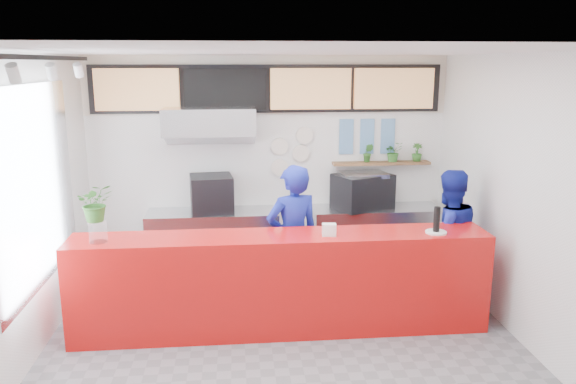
% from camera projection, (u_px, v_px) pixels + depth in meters
% --- Properties ---
extents(floor, '(5.00, 5.00, 0.00)m').
position_uv_depth(floor, '(285.00, 347.00, 5.86)').
color(floor, slate).
rests_on(floor, ground).
extents(ceiling, '(5.00, 5.00, 0.00)m').
position_uv_depth(ceiling, '(284.00, 51.00, 5.18)').
color(ceiling, silver).
extents(wall_back, '(5.00, 0.00, 5.00)m').
position_uv_depth(wall_back, '(269.00, 164.00, 7.95)').
color(wall_back, white).
rests_on(wall_back, ground).
extents(wall_left, '(0.00, 5.00, 5.00)m').
position_uv_depth(wall_left, '(21.00, 214.00, 5.29)').
color(wall_left, white).
rests_on(wall_left, ground).
extents(wall_right, '(0.00, 5.00, 5.00)m').
position_uv_depth(wall_right, '(527.00, 202.00, 5.75)').
color(wall_right, white).
rests_on(wall_right, ground).
extents(service_counter, '(4.50, 0.60, 1.10)m').
position_uv_depth(service_counter, '(281.00, 283.00, 6.12)').
color(service_counter, red).
rests_on(service_counter, ground).
extents(cream_band, '(5.00, 0.02, 0.80)m').
position_uv_depth(cream_band, '(268.00, 85.00, 7.69)').
color(cream_band, beige).
rests_on(cream_band, wall_back).
extents(prep_bench, '(1.80, 0.60, 0.90)m').
position_uv_depth(prep_bench, '(214.00, 243.00, 7.82)').
color(prep_bench, '#B2B5BA').
rests_on(prep_bench, ground).
extents(panini_oven, '(0.62, 0.62, 0.50)m').
position_uv_depth(panini_oven, '(212.00, 194.00, 7.66)').
color(panini_oven, black).
rests_on(panini_oven, prep_bench).
extents(extraction_hood, '(1.20, 0.70, 0.35)m').
position_uv_depth(extraction_hood, '(210.00, 121.00, 7.39)').
color(extraction_hood, '#B2B5BA').
rests_on(extraction_hood, ceiling).
extents(hood_lip, '(1.20, 0.69, 0.31)m').
position_uv_depth(hood_lip, '(210.00, 136.00, 7.43)').
color(hood_lip, '#B2B5BA').
rests_on(hood_lip, ceiling).
extents(right_bench, '(1.80, 0.60, 0.90)m').
position_uv_depth(right_bench, '(375.00, 238.00, 8.03)').
color(right_bench, '#B2B5BA').
rests_on(right_bench, ground).
extents(espresso_machine, '(0.90, 0.79, 0.48)m').
position_uv_depth(espresso_machine, '(362.00, 191.00, 7.86)').
color(espresso_machine, black).
rests_on(espresso_machine, right_bench).
extents(espresso_tray, '(0.67, 0.49, 0.06)m').
position_uv_depth(espresso_tray, '(363.00, 175.00, 7.80)').
color(espresso_tray, '#B7BABF').
rests_on(espresso_tray, espresso_machine).
extents(herb_shelf, '(1.40, 0.18, 0.04)m').
position_uv_depth(herb_shelf, '(381.00, 163.00, 8.00)').
color(herb_shelf, brown).
rests_on(herb_shelf, wall_back).
extents(menu_board_far_left, '(1.10, 0.10, 0.55)m').
position_uv_depth(menu_board_far_left, '(137.00, 90.00, 7.43)').
color(menu_board_far_left, tan).
rests_on(menu_board_far_left, wall_back).
extents(menu_board_mid_left, '(1.10, 0.10, 0.55)m').
position_uv_depth(menu_board_mid_left, '(225.00, 89.00, 7.54)').
color(menu_board_mid_left, black).
rests_on(menu_board_mid_left, wall_back).
extents(menu_board_mid_right, '(1.10, 0.10, 0.55)m').
position_uv_depth(menu_board_mid_right, '(311.00, 89.00, 7.65)').
color(menu_board_mid_right, tan).
rests_on(menu_board_mid_right, wall_back).
extents(menu_board_far_right, '(1.10, 0.10, 0.55)m').
position_uv_depth(menu_board_far_right, '(394.00, 88.00, 7.75)').
color(menu_board_far_right, tan).
rests_on(menu_board_far_right, wall_back).
extents(soffit, '(4.80, 0.04, 0.65)m').
position_uv_depth(soffit, '(269.00, 89.00, 7.67)').
color(soffit, black).
rests_on(soffit, wall_back).
extents(window_pane, '(0.04, 2.20, 1.90)m').
position_uv_depth(window_pane, '(33.00, 187.00, 5.54)').
color(window_pane, silver).
rests_on(window_pane, wall_left).
extents(window_frame, '(0.03, 2.30, 2.00)m').
position_uv_depth(window_frame, '(35.00, 187.00, 5.54)').
color(window_frame, '#B2B5BA').
rests_on(window_frame, wall_left).
extents(track_rail, '(0.05, 2.40, 0.04)m').
position_uv_depth(track_rail, '(50.00, 58.00, 5.00)').
color(track_rail, black).
rests_on(track_rail, ceiling).
extents(dec_plate_a, '(0.24, 0.03, 0.24)m').
position_uv_depth(dec_plate_a, '(280.00, 146.00, 7.88)').
color(dec_plate_a, silver).
rests_on(dec_plate_a, wall_back).
extents(dec_plate_b, '(0.24, 0.03, 0.24)m').
position_uv_depth(dec_plate_b, '(301.00, 153.00, 7.93)').
color(dec_plate_b, silver).
rests_on(dec_plate_b, wall_back).
extents(dec_plate_c, '(0.24, 0.03, 0.24)m').
position_uv_depth(dec_plate_c, '(280.00, 167.00, 7.94)').
color(dec_plate_c, silver).
rests_on(dec_plate_c, wall_back).
extents(dec_plate_d, '(0.24, 0.03, 0.24)m').
position_uv_depth(dec_plate_d, '(304.00, 136.00, 7.87)').
color(dec_plate_d, silver).
rests_on(dec_plate_d, wall_back).
extents(photo_frame_a, '(0.20, 0.02, 0.25)m').
position_uv_depth(photo_frame_a, '(346.00, 128.00, 7.92)').
color(photo_frame_a, '#598CBF').
rests_on(photo_frame_a, wall_back).
extents(photo_frame_b, '(0.20, 0.02, 0.25)m').
position_uv_depth(photo_frame_b, '(367.00, 128.00, 7.94)').
color(photo_frame_b, '#598CBF').
rests_on(photo_frame_b, wall_back).
extents(photo_frame_c, '(0.20, 0.02, 0.25)m').
position_uv_depth(photo_frame_c, '(388.00, 127.00, 7.97)').
color(photo_frame_c, '#598CBF').
rests_on(photo_frame_c, wall_back).
extents(photo_frame_d, '(0.20, 0.02, 0.25)m').
position_uv_depth(photo_frame_d, '(346.00, 145.00, 7.97)').
color(photo_frame_d, '#598CBF').
rests_on(photo_frame_d, wall_back).
extents(photo_frame_e, '(0.20, 0.02, 0.25)m').
position_uv_depth(photo_frame_e, '(367.00, 145.00, 8.00)').
color(photo_frame_e, '#598CBF').
rests_on(photo_frame_e, wall_back).
extents(photo_frame_f, '(0.20, 0.02, 0.25)m').
position_uv_depth(photo_frame_f, '(387.00, 145.00, 8.03)').
color(photo_frame_f, '#598CBF').
rests_on(photo_frame_f, wall_back).
extents(staff_center, '(0.75, 0.60, 1.78)m').
position_uv_depth(staff_center, '(293.00, 240.00, 6.51)').
color(staff_center, navy).
rests_on(staff_center, ground).
extents(staff_right, '(0.91, 0.76, 1.68)m').
position_uv_depth(staff_right, '(447.00, 238.00, 6.73)').
color(staff_right, navy).
rests_on(staff_right, ground).
extents(herb_b, '(0.18, 0.17, 0.26)m').
position_uv_depth(herb_b, '(368.00, 153.00, 7.95)').
color(herb_b, '#2F6824').
rests_on(herb_b, herb_shelf).
extents(herb_c, '(0.31, 0.29, 0.28)m').
position_uv_depth(herb_c, '(393.00, 152.00, 7.98)').
color(herb_c, '#2F6824').
rests_on(herb_c, herb_shelf).
extents(herb_d, '(0.16, 0.15, 0.26)m').
position_uv_depth(herb_d, '(417.00, 152.00, 8.01)').
color(herb_d, '#2F6824').
rests_on(herb_d, herb_shelf).
extents(glass_vase, '(0.21, 0.21, 0.22)m').
position_uv_depth(glass_vase, '(98.00, 231.00, 5.74)').
color(glass_vase, white).
rests_on(glass_vase, service_counter).
extents(basil_vase, '(0.43, 0.40, 0.39)m').
position_uv_depth(basil_vase, '(96.00, 203.00, 5.67)').
color(basil_vase, '#2F6824').
rests_on(basil_vase, glass_vase).
extents(napkin_holder, '(0.16, 0.11, 0.13)m').
position_uv_depth(napkin_holder, '(329.00, 230.00, 5.96)').
color(napkin_holder, white).
rests_on(napkin_holder, service_counter).
extents(white_plate, '(0.24, 0.24, 0.02)m').
position_uv_depth(white_plate, '(436.00, 232.00, 6.07)').
color(white_plate, white).
rests_on(white_plate, service_counter).
extents(pepper_mill, '(0.07, 0.07, 0.27)m').
position_uv_depth(pepper_mill, '(437.00, 219.00, 6.04)').
color(pepper_mill, black).
rests_on(pepper_mill, white_plate).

